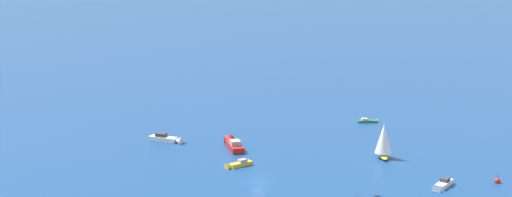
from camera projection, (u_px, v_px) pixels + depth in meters
ground_plane at (258, 181)px, 130.41m from camera, size 2000.00×2000.00×0.00m
motorboat_near_centre at (238, 164)px, 139.43m from camera, size 2.44×6.37×1.80m
motorboat_far_port at (368, 121)px, 178.73m from camera, size 4.52×4.92×1.54m
motorboat_far_stbd at (167, 139)px, 159.20m from camera, size 8.80×5.09×2.49m
motorboat_inshore at (233, 145)px, 153.69m from camera, size 10.25×7.52×3.00m
sailboat_trailing at (384, 140)px, 145.15m from camera, size 6.10×6.03×8.64m
motorboat_mid_cluster at (442, 185)px, 126.26m from camera, size 2.91×7.04×1.99m
marker_buoy at (498, 181)px, 129.08m from camera, size 1.10×1.10×2.10m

